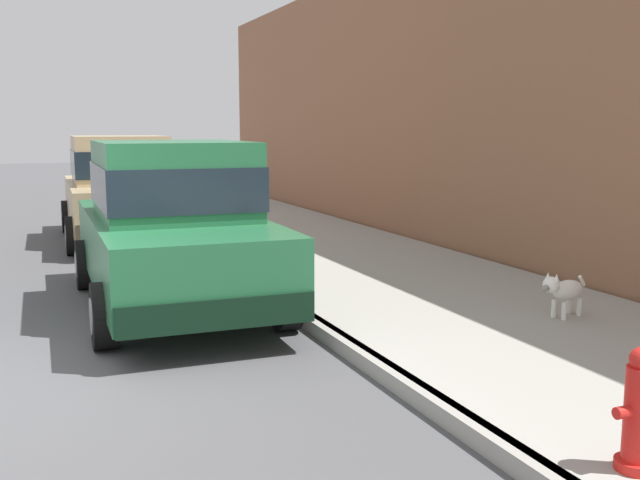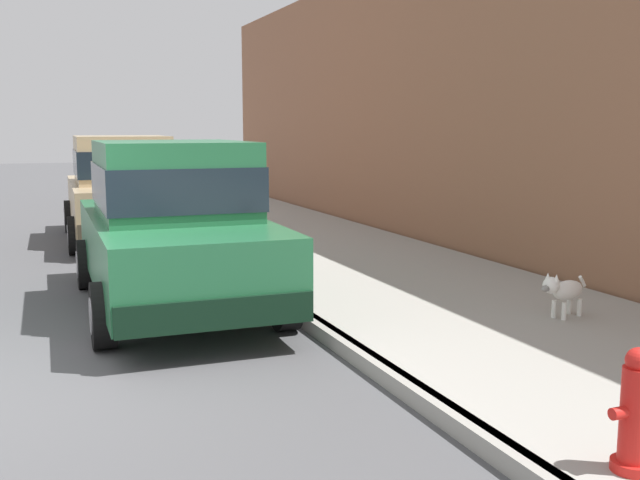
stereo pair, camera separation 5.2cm
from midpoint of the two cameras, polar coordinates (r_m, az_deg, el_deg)
curb at (r=6.91m, az=2.02°, el=-8.12°), size 0.16×64.00×0.14m
sidewalk at (r=7.79m, az=14.30°, el=-6.44°), size 3.60×64.00×0.14m
car_green_sedan at (r=8.54m, az=-11.18°, el=1.25°), size 2.11×4.64×1.92m
car_tan_sedan at (r=13.99m, az=-15.01°, el=3.98°), size 2.14×4.65×1.92m
dog_white at (r=7.91m, az=18.59°, el=-3.72°), size 0.74×0.32×0.49m
fire_hydrant at (r=4.60m, az=23.60°, el=-12.31°), size 0.34×0.24×0.72m
building_facade at (r=13.80m, az=6.78°, el=10.63°), size 0.50×20.00×5.08m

